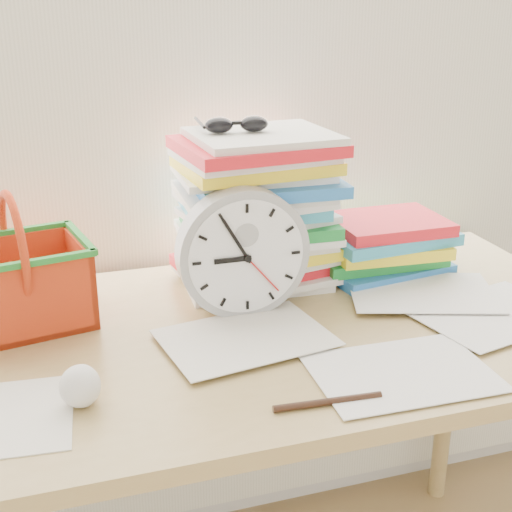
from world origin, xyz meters
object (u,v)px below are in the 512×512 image
object	(u,v)px
clock	(243,253)
book_stack	(382,246)
paper_stack	(259,210)
basket	(16,261)
desk	(242,366)

from	to	relation	value
clock	book_stack	distance (m)	0.36
paper_stack	clock	distance (m)	0.16
basket	book_stack	bearing A→B (deg)	-8.58
basket	clock	bearing A→B (deg)	-22.01
desk	clock	world-z (taller)	clock
paper_stack	basket	distance (m)	0.47
desk	clock	bearing A→B (deg)	71.85
paper_stack	desk	bearing A→B (deg)	-115.36
desk	basket	world-z (taller)	basket
desk	book_stack	distance (m)	0.42
paper_stack	basket	size ratio (longest dim) A/B	1.30
desk	basket	distance (m)	0.45
clock	paper_stack	bearing A→B (deg)	61.45
clock	book_stack	xyz separation A→B (m)	(0.34, 0.11, -0.06)
desk	book_stack	bearing A→B (deg)	25.29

